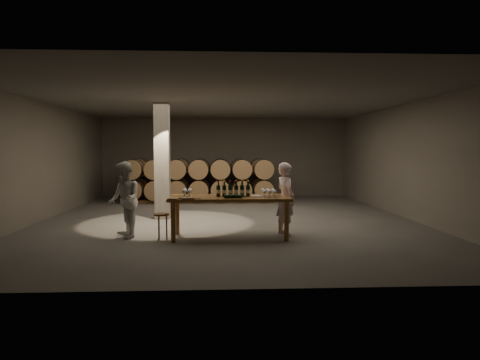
{
  "coord_description": "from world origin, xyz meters",
  "views": [
    {
      "loc": [
        -0.23,
        -11.73,
        1.9
      ],
      "look_at": [
        0.34,
        -0.24,
        1.1
      ],
      "focal_mm": 32.0,
      "sensor_mm": 36.0,
      "label": 1
    }
  ],
  "objects_px": {
    "stool": "(161,218)",
    "person_woman": "(124,200)",
    "notebook_near": "(188,198)",
    "bottle_cluster": "(233,190)",
    "tasting_table": "(230,201)",
    "person_man": "(286,199)",
    "plate": "(256,196)"
  },
  "relations": [
    {
      "from": "tasting_table",
      "to": "person_woman",
      "type": "bearing_deg",
      "value": 178.08
    },
    {
      "from": "notebook_near",
      "to": "person_woman",
      "type": "bearing_deg",
      "value": 146.83
    },
    {
      "from": "notebook_near",
      "to": "person_man",
      "type": "height_order",
      "value": "person_man"
    },
    {
      "from": "notebook_near",
      "to": "stool",
      "type": "bearing_deg",
      "value": 135.05
    },
    {
      "from": "tasting_table",
      "to": "bottle_cluster",
      "type": "height_order",
      "value": "bottle_cluster"
    },
    {
      "from": "stool",
      "to": "person_man",
      "type": "xyz_separation_m",
      "value": [
        2.73,
        0.31,
        0.37
      ]
    },
    {
      "from": "notebook_near",
      "to": "tasting_table",
      "type": "bearing_deg",
      "value": 13.59
    },
    {
      "from": "bottle_cluster",
      "to": "tasting_table",
      "type": "bearing_deg",
      "value": -140.05
    },
    {
      "from": "stool",
      "to": "person_man",
      "type": "relative_size",
      "value": 0.33
    },
    {
      "from": "plate",
      "to": "stool",
      "type": "bearing_deg",
      "value": -178.2
    },
    {
      "from": "tasting_table",
      "to": "bottle_cluster",
      "type": "distance_m",
      "value": 0.25
    },
    {
      "from": "notebook_near",
      "to": "bottle_cluster",
      "type": "bearing_deg",
      "value": 14.84
    },
    {
      "from": "tasting_table",
      "to": "bottle_cluster",
      "type": "relative_size",
      "value": 3.53
    },
    {
      "from": "notebook_near",
      "to": "stool",
      "type": "relative_size",
      "value": 0.49
    },
    {
      "from": "tasting_table",
      "to": "bottle_cluster",
      "type": "xyz_separation_m",
      "value": [
        0.08,
        0.07,
        0.23
      ]
    },
    {
      "from": "tasting_table",
      "to": "notebook_near",
      "type": "xyz_separation_m",
      "value": [
        -0.88,
        -0.44,
        0.12
      ]
    },
    {
      "from": "person_man",
      "to": "stool",
      "type": "bearing_deg",
      "value": 76.68
    },
    {
      "from": "stool",
      "to": "person_woman",
      "type": "relative_size",
      "value": 0.33
    },
    {
      "from": "bottle_cluster",
      "to": "notebook_near",
      "type": "height_order",
      "value": "bottle_cluster"
    },
    {
      "from": "plate",
      "to": "person_woman",
      "type": "height_order",
      "value": "person_woman"
    },
    {
      "from": "bottle_cluster",
      "to": "plate",
      "type": "distance_m",
      "value": 0.51
    },
    {
      "from": "stool",
      "to": "person_man",
      "type": "height_order",
      "value": "person_man"
    },
    {
      "from": "bottle_cluster",
      "to": "person_man",
      "type": "relative_size",
      "value": 0.45
    },
    {
      "from": "tasting_table",
      "to": "bottle_cluster",
      "type": "bearing_deg",
      "value": 39.95
    },
    {
      "from": "person_woman",
      "to": "bottle_cluster",
      "type": "bearing_deg",
      "value": 64.28
    },
    {
      "from": "tasting_table",
      "to": "plate",
      "type": "distance_m",
      "value": 0.58
    },
    {
      "from": "plate",
      "to": "tasting_table",
      "type": "bearing_deg",
      "value": 179.12
    },
    {
      "from": "stool",
      "to": "tasting_table",
      "type": "bearing_deg",
      "value": 2.84
    },
    {
      "from": "bottle_cluster",
      "to": "person_woman",
      "type": "xyz_separation_m",
      "value": [
        -2.37,
        0.01,
        -0.19
      ]
    },
    {
      "from": "notebook_near",
      "to": "person_man",
      "type": "bearing_deg",
      "value": 4.56
    },
    {
      "from": "plate",
      "to": "notebook_near",
      "type": "xyz_separation_m",
      "value": [
        -1.45,
        -0.43,
        0.01
      ]
    },
    {
      "from": "bottle_cluster",
      "to": "notebook_near",
      "type": "bearing_deg",
      "value": -152.16
    }
  ]
}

